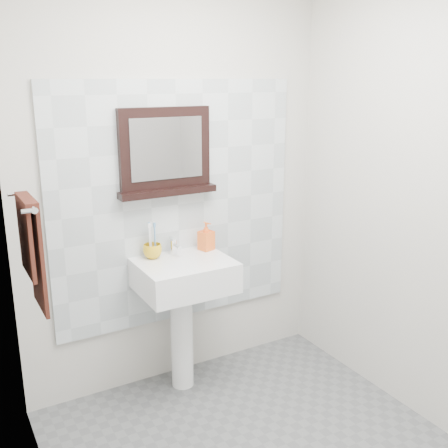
# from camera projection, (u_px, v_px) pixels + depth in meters

# --- Properties ---
(back_wall) EXTENTS (2.00, 0.01, 2.50)m
(back_wall) POSITION_uv_depth(u_px,v_px,m) (176.00, 188.00, 3.23)
(back_wall) COLOR beige
(back_wall) RESTS_ON ground
(left_wall) EXTENTS (0.01, 2.20, 2.50)m
(left_wall) POSITION_uv_depth(u_px,v_px,m) (48.00, 272.00, 1.83)
(left_wall) COLOR beige
(left_wall) RESTS_ON ground
(right_wall) EXTENTS (0.01, 2.20, 2.50)m
(right_wall) POSITION_uv_depth(u_px,v_px,m) (434.00, 206.00, 2.78)
(right_wall) COLOR beige
(right_wall) RESTS_ON ground
(splashback) EXTENTS (1.60, 0.02, 1.50)m
(splashback) POSITION_uv_depth(u_px,v_px,m) (178.00, 204.00, 3.24)
(splashback) COLOR silver
(splashback) RESTS_ON back_wall
(pedestal_sink) EXTENTS (0.55, 0.44, 0.96)m
(pedestal_sink) POSITION_uv_depth(u_px,v_px,m) (184.00, 289.00, 3.16)
(pedestal_sink) COLOR white
(pedestal_sink) RESTS_ON ground
(toothbrush_cup) EXTENTS (0.14, 0.14, 0.09)m
(toothbrush_cup) POSITION_uv_depth(u_px,v_px,m) (152.00, 251.00, 3.14)
(toothbrush_cup) COLOR gold
(toothbrush_cup) RESTS_ON pedestal_sink
(toothbrushes) EXTENTS (0.05, 0.04, 0.21)m
(toothbrushes) POSITION_uv_depth(u_px,v_px,m) (152.00, 238.00, 3.12)
(toothbrushes) COLOR white
(toothbrushes) RESTS_ON toothbrush_cup
(soap_dispenser) EXTENTS (0.10, 0.10, 0.18)m
(soap_dispenser) POSITION_uv_depth(u_px,v_px,m) (206.00, 236.00, 3.28)
(soap_dispenser) COLOR #FF401E
(soap_dispenser) RESTS_ON pedestal_sink
(framed_mirror) EXTENTS (0.61, 0.11, 0.52)m
(framed_mirror) POSITION_uv_depth(u_px,v_px,m) (165.00, 154.00, 3.09)
(framed_mirror) COLOR black
(framed_mirror) RESTS_ON back_wall
(towel_bar) EXTENTS (0.07, 0.40, 0.03)m
(towel_bar) POSITION_uv_depth(u_px,v_px,m) (26.00, 202.00, 2.38)
(towel_bar) COLOR silver
(towel_bar) RESTS_ON left_wall
(hand_towel) EXTENTS (0.06, 0.30, 0.55)m
(hand_towel) POSITION_uv_depth(u_px,v_px,m) (32.00, 245.00, 2.44)
(hand_towel) COLOR black
(hand_towel) RESTS_ON towel_bar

